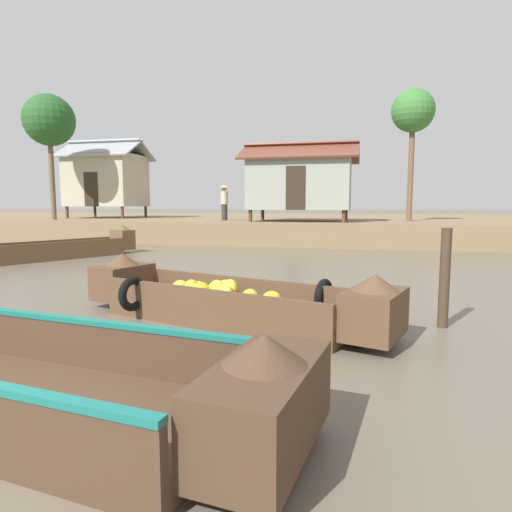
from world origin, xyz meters
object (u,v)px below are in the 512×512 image
Objects in this scene: palm_tree_near at (49,121)px; palm_tree_mid at (413,113)px; mooring_post at (445,278)px; banana_boat at (225,299)px; vendor_person at (224,201)px; stilt_house_mid_left at (300,182)px; stilt_house_left at (107,180)px; cargo_boat_upstream at (61,247)px.

palm_tree_near is 17.03m from palm_tree_mid.
banana_boat is at bearing -172.68° from mooring_post.
banana_boat is 16.61m from palm_tree_mid.
vendor_person is at bearing 107.43° from banana_boat.
mooring_post is at bearing -73.94° from stilt_house_mid_left.
palm_tree_mid reaches higher than stilt_house_mid_left.
stilt_house_left is at bearing 175.07° from palm_tree_mid.
palm_tree_mid is 9.30m from vendor_person.
stilt_house_mid_left is 5.87m from palm_tree_mid.
palm_tree_mid is at bearing 86.28° from mooring_post.
stilt_house_left is 0.74× the size of palm_tree_near.
palm_tree_near reaches higher than stilt_house_mid_left.
cargo_boat_upstream reaches higher than banana_boat.
palm_tree_mid is 3.50× the size of vendor_person.
stilt_house_mid_left is 13.93m from mooring_post.
banana_boat is 1.02× the size of cargo_boat_upstream.
vendor_person is at bearing 6.10° from palm_tree_near.
cargo_boat_upstream is 10.29m from stilt_house_mid_left.
palm_tree_near is at bearing 134.80° from banana_boat.
mooring_post is (15.93, -12.59, -5.02)m from palm_tree_near.
stilt_house_mid_left is at bearing -3.89° from vendor_person.
cargo_boat_upstream is at bearing -131.20° from stilt_house_mid_left.
mooring_post is at bearing -46.82° from stilt_house_left.
cargo_boat_upstream is at bearing -65.47° from stilt_house_left.
palm_tree_mid is (11.37, 9.08, 5.39)m from cargo_boat_upstream.
cargo_boat_upstream is 8.49m from vendor_person.
vendor_person is 1.20× the size of mooring_post.
palm_tree_mid reaches higher than banana_boat.
palm_tree_near is 1.03× the size of palm_tree_mid.
cargo_boat_upstream is 3.53× the size of mooring_post.
mooring_post reaches higher than banana_boat.
stilt_house_mid_left reaches higher than banana_boat.
vendor_person is at bearing 68.86° from cargo_boat_upstream.
stilt_house_left is (-4.78, 10.47, 2.76)m from cargo_boat_upstream.
palm_tree_mid reaches higher than mooring_post.
palm_tree_near is (-12.12, -0.67, 3.02)m from stilt_house_mid_left.
stilt_house_mid_left is 0.87× the size of palm_tree_mid.
palm_tree_mid reaches higher than stilt_house_left.
palm_tree_mid is (4.00, 15.18, 5.42)m from banana_boat.
palm_tree_near reaches higher than banana_boat.
palm_tree_mid is at bearing 75.22° from banana_boat.
banana_boat is at bearing -45.20° from palm_tree_near.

